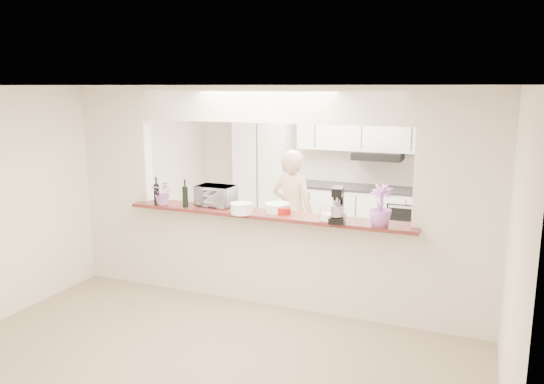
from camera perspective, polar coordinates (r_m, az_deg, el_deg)
The scene contains 19 objects.
floor at distance 6.38m, azimuth -0.39°, elevation -11.71°, with size 6.00×6.00×0.00m, color #9A8868.
tile_overlay at distance 7.74m, azimuth 4.08°, elevation -7.49°, with size 5.00×2.90×0.01m, color beige.
partition at distance 5.96m, azimuth -0.41°, elevation 1.53°, with size 5.00×0.15×2.50m.
bar_counter at distance 6.17m, azimuth -0.42°, elevation -6.80°, with size 3.40×0.38×1.09m.
kitchen_cabinets at distance 8.63m, azimuth 5.44°, elevation 1.12°, with size 3.15×0.62×2.25m.
refrigerator at distance 8.23m, azimuth 20.32°, elevation -0.92°, with size 0.75×0.70×1.70m, color #B6B7BC.
flower_left at distance 6.48m, azimuth -11.59°, elevation -0.07°, with size 0.27×0.24×0.30m, color #E076D5.
wine_bottle_a at distance 6.54m, azimuth -12.31°, elevation -0.17°, with size 0.07×0.07×0.34m.
wine_bottle_b at distance 6.33m, azimuth -9.32°, elevation -0.46°, with size 0.07×0.07×0.33m.
toaster_oven at distance 6.35m, azimuth -6.07°, elevation -0.40°, with size 0.44×0.30×0.25m, color #A6A6AB.
serving_bowls at distance 6.35m, azimuth -6.07°, elevation -0.49°, with size 0.31×0.31×0.22m, color silver.
plate_stack_a at distance 5.95m, azimuth -3.30°, elevation -1.76°, with size 0.26×0.26×0.12m.
plate_stack_b at distance 6.02m, azimuth 0.58°, elevation -1.70°, with size 0.28×0.28×0.10m.
red_bowl at distance 5.93m, azimuth 1.27°, elevation -2.03°, with size 0.16×0.16×0.07m, color maroon.
tan_bowl at distance 6.08m, azimuth 0.32°, elevation -1.71°, with size 0.14×0.14×0.07m, color beige.
utensil_caddy at distance 5.62m, azimuth 6.55°, elevation -2.19°, with size 0.27×0.18×0.24m.
stand_mixer at distance 5.60m, azimuth 7.07°, elevation -1.52°, with size 0.20×0.28×0.38m.
flower_right at distance 5.48m, azimuth 11.61°, elevation -1.45°, with size 0.24×0.24×0.43m, color #C86BC0.
person at distance 7.04m, azimuth 2.21°, elevation -2.28°, with size 0.61×0.40×1.68m, color beige.
Camera 1 is at (2.27, -5.42, 2.50)m, focal length 35.00 mm.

